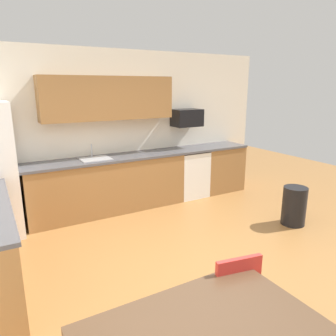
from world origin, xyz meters
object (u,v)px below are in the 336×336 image
object	(u,v)px
oven_range	(189,173)
microwave	(187,118)
trash_bin	(294,206)
chair_near_table	(245,307)

from	to	relation	value
oven_range	microwave	world-z (taller)	microwave
oven_range	trash_bin	xyz separation A→B (m)	(0.66, -1.94, -0.16)
oven_range	microwave	bearing A→B (deg)	90.00
microwave	chair_near_table	world-z (taller)	microwave
oven_range	microwave	size ratio (longest dim) A/B	1.69
trash_bin	oven_range	bearing A→B (deg)	108.85
chair_near_table	oven_range	bearing A→B (deg)	62.56
chair_near_table	trash_bin	distance (m)	2.94
oven_range	trash_bin	bearing A→B (deg)	-71.15
oven_range	chair_near_table	bearing A→B (deg)	-117.44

